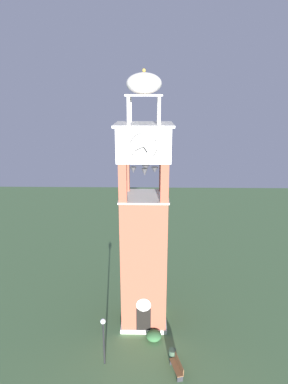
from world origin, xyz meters
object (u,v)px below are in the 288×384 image
Objects in this scene: lamp_post at (103,333)px; trash_bin at (172,355)px; park_bench at (177,366)px; clock_tower at (144,231)px.

lamp_post reaches higher than trash_bin.
park_bench is 2.07× the size of trash_bin.
clock_tower reaches higher than park_bench.
lamp_post is 4.49× the size of trash_bin.
lamp_post is at bearing -174.50° from trash_bin.
clock_tower is 9.35m from park_bench.
clock_tower is at bearing 115.88° from trash_bin.
lamp_post is (-2.60, -4.67, -5.31)m from clock_tower.
clock_tower is at bearing 60.86° from lamp_post.
park_bench is at bearing -66.69° from clock_tower.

